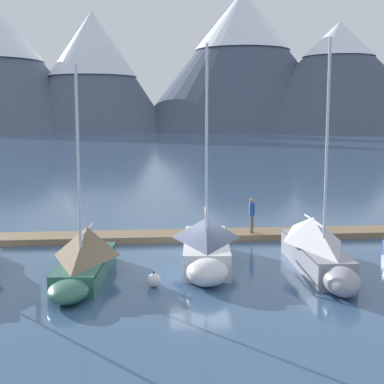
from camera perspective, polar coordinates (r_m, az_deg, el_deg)
ground_plane at (r=23.60m, az=0.77°, el=-6.77°), size 700.00×700.00×0.00m
mountain_central_massif at (r=216.01m, az=-9.94°, el=12.20°), size 57.05×57.05×43.66m
mountain_shoulder_ridge at (r=225.96m, az=5.06°, el=13.20°), size 83.53×83.53×53.12m
mountain_east_summit at (r=216.49m, az=14.47°, el=11.22°), size 78.16×78.16×39.40m
dock at (r=27.46m, az=0.22°, el=-4.40°), size 21.09×2.83×0.30m
sailboat_second_berth at (r=21.21m, az=-10.71°, el=-6.25°), size 2.00×6.54×7.59m
sailboat_mid_dock_port at (r=22.56m, az=1.44°, el=-5.27°), size 2.26×6.83×8.57m
sailboat_mid_dock_starboard at (r=22.22m, az=12.42°, el=-5.40°), size 1.64×7.17×8.61m
person_on_dock at (r=27.32m, az=6.01°, el=-2.12°), size 0.23×0.59×1.69m
mooring_buoy_channel_marker at (r=19.89m, az=-3.86°, el=-8.84°), size 0.48×0.48×0.56m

